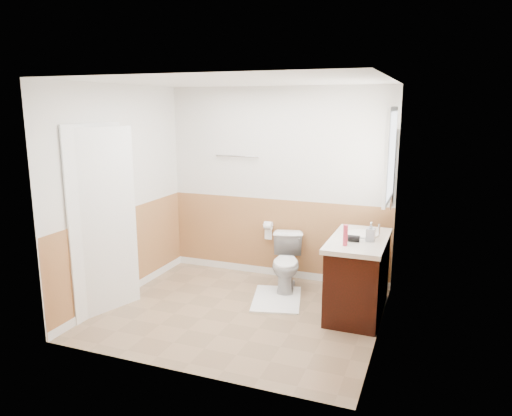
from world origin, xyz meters
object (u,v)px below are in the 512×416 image
at_px(toilet, 287,263).
at_px(lotion_bottle, 345,235).
at_px(soap_dispenser, 371,232).
at_px(bath_mat, 277,299).
at_px(vanity_cabinet, 358,278).

relative_size(toilet, lotion_bottle, 3.09).
distance_m(lotion_bottle, soap_dispenser, 0.34).
xyz_separation_m(bath_mat, soap_dispenser, (1.06, -0.06, 0.94)).
relative_size(lotion_bottle, soap_dispenser, 1.07).
bearing_deg(toilet, lotion_bottle, -54.04).
bearing_deg(vanity_cabinet, soap_dispenser, -29.78).
xyz_separation_m(toilet, soap_dispenser, (1.06, -0.44, 0.61)).
xyz_separation_m(bath_mat, lotion_bottle, (0.84, -0.32, 0.95)).
bearing_deg(bath_mat, toilet, 90.00).
xyz_separation_m(toilet, bath_mat, (0.00, -0.38, -0.33)).
relative_size(bath_mat, vanity_cabinet, 0.73).
relative_size(bath_mat, soap_dispenser, 3.88).
distance_m(toilet, soap_dispenser, 1.30).
bearing_deg(lotion_bottle, soap_dispenser, 50.20).
relative_size(vanity_cabinet, soap_dispenser, 5.33).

